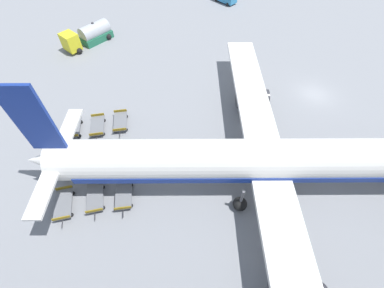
# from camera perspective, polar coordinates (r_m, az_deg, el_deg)

# --- Properties ---
(ground_plane) EXTENTS (500.00, 500.00, 0.00)m
(ground_plane) POSITION_cam_1_polar(r_m,az_deg,el_deg) (37.32, 25.62, 9.92)
(ground_plane) COLOR gray
(airplane) EXTENTS (40.26, 44.52, 11.75)m
(airplane) POSITION_cam_1_polar(r_m,az_deg,el_deg) (23.57, 19.08, -3.45)
(airplane) COLOR white
(airplane) RESTS_ON ground_plane
(fuel_tanker_primary) EXTENTS (7.30, 7.11, 2.97)m
(fuel_tanker_primary) POSITION_cam_1_polar(r_m,az_deg,el_deg) (46.40, -21.77, 21.53)
(fuel_tanker_primary) COLOR yellow
(fuel_tanker_primary) RESTS_ON ground_plane
(baggage_dolly_row_near_col_a) EXTENTS (3.85, 1.88, 0.92)m
(baggage_dolly_row_near_col_a) POSITION_cam_1_polar(r_m,az_deg,el_deg) (31.80, -24.80, 3.33)
(baggage_dolly_row_near_col_a) COLOR slate
(baggage_dolly_row_near_col_a) RESTS_ON ground_plane
(baggage_dolly_row_near_col_b) EXTENTS (3.85, 1.87, 0.92)m
(baggage_dolly_row_near_col_b) POSITION_cam_1_polar(r_m,az_deg,el_deg) (28.73, -25.28, -3.43)
(baggage_dolly_row_near_col_b) COLOR slate
(baggage_dolly_row_near_col_b) RESTS_ON ground_plane
(baggage_dolly_row_near_col_c) EXTENTS (3.86, 2.00, 0.92)m
(baggage_dolly_row_near_col_c) POSITION_cam_1_polar(r_m,az_deg,el_deg) (26.25, -26.62, -11.80)
(baggage_dolly_row_near_col_c) COLOR slate
(baggage_dolly_row_near_col_c) RESTS_ON ground_plane
(baggage_dolly_row_mid_a_col_a) EXTENTS (3.86, 1.89, 0.92)m
(baggage_dolly_row_mid_a_col_a) POSITION_cam_1_polar(r_m,az_deg,el_deg) (30.96, -20.26, 3.80)
(baggage_dolly_row_mid_a_col_a) COLOR slate
(baggage_dolly_row_mid_a_col_a) RESTS_ON ground_plane
(baggage_dolly_row_mid_a_col_b) EXTENTS (3.84, 1.80, 0.92)m
(baggage_dolly_row_mid_a_col_b) POSITION_cam_1_polar(r_m,az_deg,el_deg) (28.00, -20.51, -2.85)
(baggage_dolly_row_mid_a_col_b) COLOR slate
(baggage_dolly_row_mid_a_col_b) RESTS_ON ground_plane
(baggage_dolly_row_mid_a_col_c) EXTENTS (3.86, 1.98, 0.92)m
(baggage_dolly_row_mid_a_col_c) POSITION_cam_1_polar(r_m,az_deg,el_deg) (25.48, -20.71, -10.95)
(baggage_dolly_row_mid_a_col_c) COLOR slate
(baggage_dolly_row_mid_a_col_c) RESTS_ON ground_plane
(baggage_dolly_row_mid_b_col_a) EXTENTS (3.85, 1.82, 0.92)m
(baggage_dolly_row_mid_b_col_a) POSITION_cam_1_polar(r_m,az_deg,el_deg) (30.64, -15.63, 4.81)
(baggage_dolly_row_mid_b_col_a) COLOR slate
(baggage_dolly_row_mid_b_col_a) RESTS_ON ground_plane
(baggage_dolly_row_mid_b_col_b) EXTENTS (3.84, 1.79, 0.92)m
(baggage_dolly_row_mid_b_col_b) POSITION_cam_1_polar(r_m,az_deg,el_deg) (27.50, -15.55, -2.18)
(baggage_dolly_row_mid_b_col_b) COLOR slate
(baggage_dolly_row_mid_b_col_b) RESTS_ON ground_plane
(baggage_dolly_row_mid_b_col_c) EXTENTS (3.84, 1.80, 0.92)m
(baggage_dolly_row_mid_b_col_c) POSITION_cam_1_polar(r_m,az_deg,el_deg) (24.83, -14.93, -10.75)
(baggage_dolly_row_mid_b_col_c) COLOR slate
(baggage_dolly_row_mid_b_col_c) RESTS_ON ground_plane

